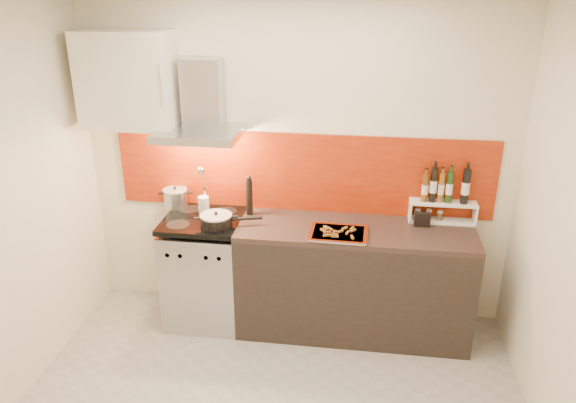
# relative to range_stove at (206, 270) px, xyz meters

# --- Properties ---
(back_wall) EXTENTS (3.40, 0.02, 2.60)m
(back_wall) POSITION_rel_range_stove_xyz_m (0.70, 0.30, 0.86)
(back_wall) COLOR silver
(back_wall) RESTS_ON ground
(backsplash) EXTENTS (3.00, 0.02, 0.64)m
(backsplash) POSITION_rel_range_stove_xyz_m (0.75, 0.29, 0.78)
(backsplash) COLOR maroon
(backsplash) RESTS_ON back_wall
(range_stove) EXTENTS (0.60, 0.60, 0.91)m
(range_stove) POSITION_rel_range_stove_xyz_m (0.00, 0.00, 0.00)
(range_stove) COLOR #B7B7BA
(range_stove) RESTS_ON ground
(counter) EXTENTS (1.80, 0.60, 0.90)m
(counter) POSITION_rel_range_stove_xyz_m (1.20, 0.00, 0.01)
(counter) COLOR black
(counter) RESTS_ON ground
(range_hood) EXTENTS (0.62, 0.50, 0.61)m
(range_hood) POSITION_rel_range_stove_xyz_m (0.00, 0.14, 1.30)
(range_hood) COLOR #B7B7BA
(range_hood) RESTS_ON back_wall
(upper_cabinet) EXTENTS (0.70, 0.35, 0.72)m
(upper_cabinet) POSITION_rel_range_stove_xyz_m (-0.55, 0.13, 1.51)
(upper_cabinet) COLOR silver
(upper_cabinet) RESTS_ON back_wall
(stock_pot) EXTENTS (0.20, 0.20, 0.17)m
(stock_pot) POSITION_rel_range_stove_xyz_m (-0.28, 0.20, 0.54)
(stock_pot) COLOR #B7B7BA
(stock_pot) RESTS_ON range_stove
(saute_pan) EXTENTS (0.47, 0.25, 0.11)m
(saute_pan) POSITION_rel_range_stove_xyz_m (0.15, -0.11, 0.51)
(saute_pan) COLOR black
(saute_pan) RESTS_ON range_stove
(utensil_jar) EXTENTS (0.09, 0.13, 0.42)m
(utensil_jar) POSITION_rel_range_stove_xyz_m (-0.01, 0.10, 0.58)
(utensil_jar) COLOR silver
(utensil_jar) RESTS_ON range_stove
(pepper_mill) EXTENTS (0.05, 0.05, 0.33)m
(pepper_mill) POSITION_rel_range_stove_xyz_m (0.35, 0.14, 0.62)
(pepper_mill) COLOR black
(pepper_mill) RESTS_ON counter
(step_shelf) EXTENTS (0.51, 0.14, 0.44)m
(step_shelf) POSITION_rel_range_stove_xyz_m (1.85, 0.21, 0.65)
(step_shelf) COLOR white
(step_shelf) RESTS_ON counter
(caddy_box) EXTENTS (0.12, 0.06, 0.10)m
(caddy_box) POSITION_rel_range_stove_xyz_m (1.69, 0.11, 0.52)
(caddy_box) COLOR black
(caddy_box) RESTS_ON counter
(baking_tray) EXTENTS (0.44, 0.34, 0.03)m
(baking_tray) POSITION_rel_range_stove_xyz_m (1.07, -0.14, 0.47)
(baking_tray) COLOR silver
(baking_tray) RESTS_ON counter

